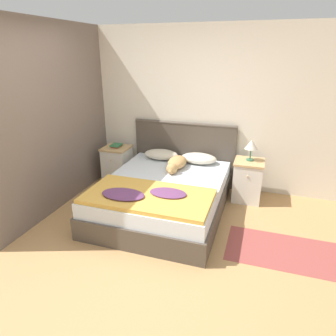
# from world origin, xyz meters

# --- Properties ---
(ground_plane) EXTENTS (16.00, 16.00, 0.00)m
(ground_plane) POSITION_xyz_m (0.00, 0.00, 0.00)
(ground_plane) COLOR tan
(wall_back) EXTENTS (9.00, 0.06, 2.55)m
(wall_back) POSITION_xyz_m (0.00, 2.13, 1.27)
(wall_back) COLOR beige
(wall_back) RESTS_ON ground_plane
(wall_side_left) EXTENTS (0.06, 3.10, 2.55)m
(wall_side_left) POSITION_xyz_m (-1.52, 1.05, 1.27)
(wall_side_left) COLOR #706056
(wall_side_left) RESTS_ON ground_plane
(bed) EXTENTS (1.64, 2.08, 0.49)m
(bed) POSITION_xyz_m (-0.00, 1.00, 0.24)
(bed) COLOR #4C4238
(bed) RESTS_ON ground_plane
(headboard) EXTENTS (1.72, 0.06, 1.07)m
(headboard) POSITION_xyz_m (-0.00, 2.06, 0.56)
(headboard) COLOR #4C4238
(headboard) RESTS_ON ground_plane
(nightstand_left) EXTENTS (0.44, 0.45, 0.63)m
(nightstand_left) POSITION_xyz_m (-1.10, 1.74, 0.32)
(nightstand_left) COLOR silver
(nightstand_left) RESTS_ON ground_plane
(nightstand_right) EXTENTS (0.44, 0.45, 0.63)m
(nightstand_right) POSITION_xyz_m (1.10, 1.74, 0.32)
(nightstand_right) COLOR silver
(nightstand_right) RESTS_ON ground_plane
(pillow_left) EXTENTS (0.57, 0.35, 0.16)m
(pillow_left) POSITION_xyz_m (-0.32, 1.81, 0.56)
(pillow_left) COLOR beige
(pillow_left) RESTS_ON bed
(pillow_right) EXTENTS (0.57, 0.35, 0.16)m
(pillow_right) POSITION_xyz_m (0.31, 1.81, 0.56)
(pillow_right) COLOR beige
(pillow_right) RESTS_ON bed
(quilt) EXTENTS (1.54, 0.82, 0.09)m
(quilt) POSITION_xyz_m (-0.01, 0.41, 0.52)
(quilt) COLOR gold
(quilt) RESTS_ON bed
(dog) EXTENTS (0.27, 0.69, 0.17)m
(dog) POSITION_xyz_m (0.04, 1.47, 0.57)
(dog) COLOR tan
(dog) RESTS_ON bed
(book_stack) EXTENTS (0.16, 0.21, 0.05)m
(book_stack) POSITION_xyz_m (-1.11, 1.76, 0.66)
(book_stack) COLOR #AD2D28
(book_stack) RESTS_ON nightstand_left
(table_lamp) EXTENTS (0.19, 0.19, 0.32)m
(table_lamp) POSITION_xyz_m (1.10, 1.77, 0.87)
(table_lamp) COLOR #336B4C
(table_lamp) RESTS_ON nightstand_right
(rug) EXTENTS (1.28, 0.73, 0.00)m
(rug) POSITION_xyz_m (1.62, 0.53, 0.00)
(rug) COLOR #93423D
(rug) RESTS_ON ground_plane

